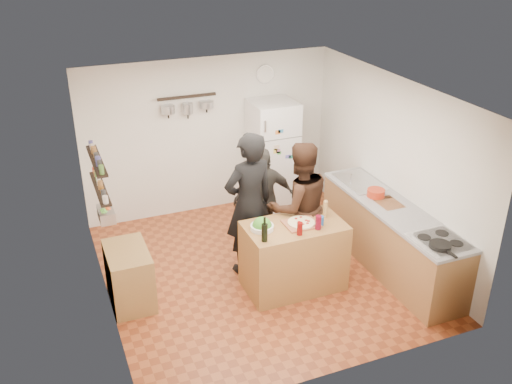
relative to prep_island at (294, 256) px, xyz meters
name	(u,v)px	position (x,y,z in m)	size (l,w,h in m)	color
room_shell	(248,177)	(-0.28, 0.88, 0.79)	(4.20, 4.20, 4.20)	brown
prep_island	(294,256)	(0.00, 0.00, 0.00)	(1.25, 0.72, 0.91)	brown
pizza_board	(301,224)	(0.08, -0.02, 0.47)	(0.42, 0.34, 0.02)	brown
pizza	(301,222)	(0.08, -0.02, 0.48)	(0.34, 0.34, 0.02)	beige
salad_bowl	(262,227)	(-0.42, 0.05, 0.48)	(0.29, 0.29, 0.06)	silver
wine_bottle	(265,233)	(-0.50, -0.22, 0.57)	(0.07, 0.07, 0.22)	black
wine_glass_near	(300,229)	(-0.05, -0.24, 0.54)	(0.07, 0.07, 0.17)	#610908
wine_glass_far	(318,223)	(0.22, -0.20, 0.55)	(0.07, 0.07, 0.18)	#5B0718
pepper_mill	(325,210)	(0.45, 0.05, 0.55)	(0.06, 0.06, 0.19)	#A27B44
salt_canister	(321,221)	(0.30, -0.12, 0.51)	(0.07, 0.07, 0.12)	#1A4A93
person_left	(249,204)	(-0.37, 0.61, 0.53)	(0.72, 0.47, 1.98)	black
person_center	(299,207)	(0.26, 0.42, 0.46)	(0.88, 0.69, 1.82)	black
person_back	(264,198)	(0.06, 1.13, 0.30)	(0.88, 0.37, 1.51)	#322F2C
counter_run	(390,238)	(1.42, -0.05, -0.01)	(0.63, 2.63, 0.90)	#9E7042
stove_top	(440,241)	(1.42, -1.00, 0.46)	(0.60, 0.62, 0.02)	white
skillet	(440,245)	(1.32, -1.13, 0.49)	(0.25, 0.25, 0.05)	black
sink	(360,182)	(1.42, 0.80, 0.46)	(0.50, 0.80, 0.03)	silver
cutting_board	(388,203)	(1.42, 0.07, 0.46)	(0.30, 0.40, 0.02)	#9D6139
red_bowl	(376,193)	(1.37, 0.31, 0.52)	(0.24, 0.24, 0.10)	#B32D14
fridge	(272,156)	(0.67, 2.25, 0.45)	(0.70, 0.68, 1.80)	white
wall_clock	(265,74)	(0.67, 2.58, 1.69)	(0.30, 0.30, 0.03)	silver
spice_shelf_lower	(100,188)	(-2.21, 0.70, 1.04)	(0.12, 1.00, 0.03)	black
spice_shelf_upper	(97,161)	(-2.21, 0.70, 1.40)	(0.12, 1.00, 0.03)	black
produce_basket	(106,214)	(-2.18, 0.70, 0.69)	(0.18, 0.35, 0.14)	silver
side_table	(129,276)	(-2.02, 0.47, -0.09)	(0.50, 0.80, 0.73)	#AC8248
pot_rack	(187,97)	(-0.63, 2.50, 1.49)	(0.90, 0.04, 0.04)	black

